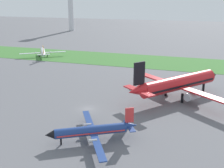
% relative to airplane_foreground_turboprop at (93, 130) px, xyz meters
% --- Properties ---
extents(ground_plane, '(600.00, 600.00, 0.00)m').
position_rel_airplane_foreground_turboprop_xyz_m(ground_plane, '(-7.70, 15.76, -2.43)').
color(ground_plane, slate).
extents(grass_taxiway_strip, '(360.00, 28.00, 0.08)m').
position_rel_airplane_foreground_turboprop_xyz_m(grass_taxiway_strip, '(-7.70, 76.86, -2.39)').
color(grass_taxiway_strip, '#3D7533').
rests_on(grass_taxiway_strip, ground_plane).
extents(airplane_foreground_turboprop, '(17.21, 19.73, 6.63)m').
position_rel_airplane_foreground_turboprop_xyz_m(airplane_foreground_turboprop, '(0.00, 0.00, 0.00)').
color(airplane_foreground_turboprop, navy).
rests_on(airplane_foreground_turboprop, ground_plane).
extents(airplane_midfield_jet, '(29.57, 30.09, 12.62)m').
position_rel_airplane_foreground_turboprop_xyz_m(airplane_midfield_jet, '(13.74, 30.87, 2.12)').
color(airplane_midfield_jet, red).
rests_on(airplane_midfield_jet, ground_plane).
extents(airplane_taxiing_turboprop, '(19.20, 16.83, 6.62)m').
position_rel_airplane_foreground_turboprop_xyz_m(airplane_taxiing_turboprop, '(-54.40, 71.29, -0.00)').
color(airplane_taxiing_turboprop, silver).
rests_on(airplane_taxiing_turboprop, ground_plane).
extents(control_tower, '(8.00, 8.00, 39.88)m').
position_rel_airplane_foreground_turboprop_xyz_m(control_tower, '(-90.24, 177.75, 20.89)').
color(control_tower, silver).
rests_on(control_tower, ground_plane).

